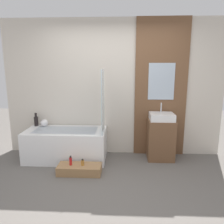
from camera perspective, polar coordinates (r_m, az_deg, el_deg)
ground_plane at (r=3.17m, az=-1.27°, el=-21.22°), size 12.00×12.00×0.00m
wall_tiled_back at (r=4.25m, az=0.20°, el=6.13°), size 4.20×0.06×2.60m
wall_wood_accent at (r=4.25m, az=12.64°, el=5.94°), size 0.98×0.04×2.60m
bathtub at (r=4.22m, az=-11.88°, el=-8.31°), size 1.48×0.70×0.57m
glass_shower_screen at (r=3.78m, az=-2.39°, el=2.72°), size 0.01×0.45×1.11m
wooden_step_bench at (r=3.73m, az=-8.48°, el=-14.58°), size 0.71×0.29×0.15m
vanity_cabinet at (r=4.23m, az=12.58°, el=-7.04°), size 0.48×0.42×0.75m
sink at (r=4.11m, az=12.86°, el=-1.21°), size 0.44×0.38×0.31m
vase_tall_dark at (r=4.55m, az=-19.20°, el=-2.14°), size 0.08×0.08×0.26m
vase_round_light at (r=4.47m, az=-17.27°, el=-2.73°), size 0.14×0.14×0.14m
bottle_soap_primary at (r=3.70m, az=-10.75°, el=-12.45°), size 0.04×0.04×0.16m
bottle_soap_secondary at (r=3.67m, az=-7.70°, el=-12.94°), size 0.05×0.05×0.11m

